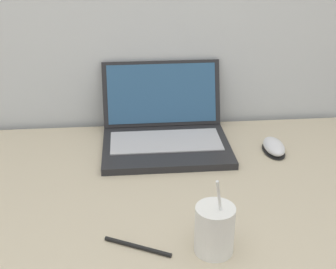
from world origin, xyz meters
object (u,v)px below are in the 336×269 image
at_px(laptop, 165,130).
at_px(computer_mouse, 274,147).
at_px(drink_cup, 215,229).
at_px(pen, 138,247).

distance_m(laptop, computer_mouse, 0.32).
bearing_deg(drink_cup, computer_mouse, 58.95).
bearing_deg(computer_mouse, pen, -135.63).
height_order(laptop, drink_cup, laptop).
xyz_separation_m(drink_cup, pen, (-0.16, 0.02, -0.05)).
bearing_deg(computer_mouse, drink_cup, -121.05).
xyz_separation_m(computer_mouse, pen, (-0.41, -0.40, -0.01)).
bearing_deg(pen, computer_mouse, 44.37).
relative_size(laptop, pen, 2.66).
distance_m(laptop, pen, 0.50).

